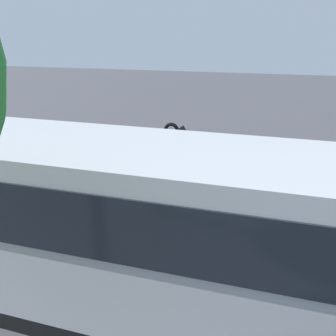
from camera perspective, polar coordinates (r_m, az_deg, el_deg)
name	(u,v)px	position (r m, az deg, el deg)	size (l,w,h in m)	color
ground_plane	(215,205)	(11.84, 6.92, -5.48)	(80.00, 80.00, 0.00)	#424247
tour_bus	(96,228)	(7.14, -10.62, -8.67)	(11.41, 2.66, 3.25)	#B7BABF
spectator_far_left	(213,212)	(9.09, 6.64, -6.43)	(0.58, 0.37, 1.72)	black
spectator_left	(160,200)	(9.50, -1.21, -4.76)	(0.57, 0.33, 1.79)	black
spectator_centre	(116,196)	(9.93, -7.65, -4.08)	(0.57, 0.39, 1.73)	black
spectator_right	(74,189)	(10.58, -13.66, -3.02)	(0.58, 0.37, 1.71)	black
parked_motorcycle_silver	(167,236)	(9.12, -0.20, -10.03)	(2.04, 0.62, 0.99)	black
parked_motorcycle_dark	(284,255)	(8.77, 16.71, -12.23)	(2.04, 0.66, 0.99)	black
stunt_motorcycle	(188,144)	(14.20, 2.98, 3.50)	(1.84, 0.62, 1.94)	black
bay_line_b	(328,203)	(12.84, 22.60, -4.86)	(0.26, 3.75, 0.01)	white
bay_line_c	(231,192)	(12.84, 9.36, -3.55)	(0.26, 3.79, 0.01)	white
bay_line_d	(147,182)	(13.49, -3.19, -2.13)	(0.26, 3.59, 0.01)	white
bay_line_e	(72,174)	(14.73, -14.08, -0.81)	(0.27, 3.97, 0.01)	white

